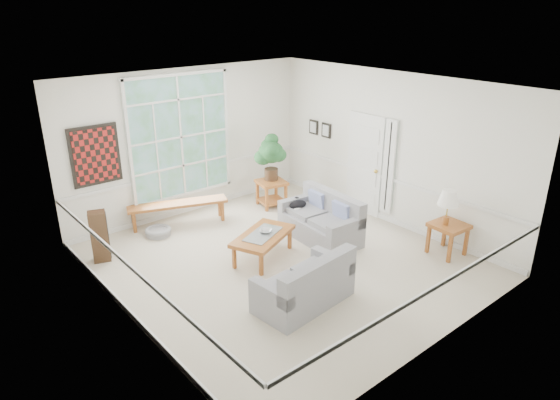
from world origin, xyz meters
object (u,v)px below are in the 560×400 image
object	(u,v)px
loveseat_right	(320,217)
end_table	(271,193)
coffee_table	(263,246)
side_table	(447,239)
loveseat_front	(304,279)

from	to	relation	value
loveseat_right	end_table	world-z (taller)	loveseat_right
coffee_table	side_table	world-z (taller)	side_table
loveseat_front	coffee_table	size ratio (longest dim) A/B	1.21
loveseat_right	loveseat_front	world-z (taller)	loveseat_right
end_table	side_table	xyz separation A→B (m)	(0.97, -3.73, 0.00)
coffee_table	loveseat_front	bearing A→B (deg)	-128.72
loveseat_front	coffee_table	distance (m)	1.56
loveseat_front	side_table	size ratio (longest dim) A/B	2.56
loveseat_front	end_table	bearing A→B (deg)	52.79
loveseat_right	end_table	xyz separation A→B (m)	(0.31, 1.83, -0.14)
loveseat_right	side_table	bearing A→B (deg)	-51.73
loveseat_right	loveseat_front	bearing A→B (deg)	-136.12
coffee_table	loveseat_right	bearing A→B (deg)	-26.27
loveseat_front	end_table	xyz separation A→B (m)	(2.03, 3.26, -0.11)
coffee_table	end_table	world-z (taller)	end_table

